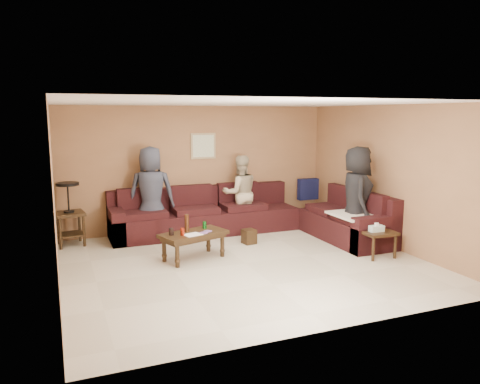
{
  "coord_description": "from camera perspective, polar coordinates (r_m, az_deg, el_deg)",
  "views": [
    {
      "loc": [
        -2.72,
        -6.58,
        2.34
      ],
      "look_at": [
        0.25,
        0.85,
        1.0
      ],
      "focal_mm": 35.0,
      "sensor_mm": 36.0,
      "label": 1
    }
  ],
  "objects": [
    {
      "name": "room",
      "position": [
        7.16,
        0.67,
        4.07
      ],
      "size": [
        5.6,
        5.5,
        2.5
      ],
      "color": "beige",
      "rests_on": "ground"
    },
    {
      "name": "sectional_sofa",
      "position": [
        9.07,
        1.75,
        -3.34
      ],
      "size": [
        4.65,
        2.9,
        0.97
      ],
      "color": "black",
      "rests_on": "ground"
    },
    {
      "name": "coffee_table",
      "position": [
        7.65,
        -5.72,
        -5.4
      ],
      "size": [
        1.18,
        0.84,
        0.73
      ],
      "rotation": [
        0.0,
        0.0,
        0.32
      ],
      "color": "#301F10",
      "rests_on": "ground"
    },
    {
      "name": "end_table_left",
      "position": [
        8.89,
        -20.11,
        -2.39
      ],
      "size": [
        0.56,
        0.56,
        1.14
      ],
      "rotation": [
        0.0,
        0.0,
        0.13
      ],
      "color": "#301F10",
      "rests_on": "ground"
    },
    {
      "name": "side_table_right",
      "position": [
        8.04,
        16.5,
        -5.0
      ],
      "size": [
        0.54,
        0.45,
        0.58
      ],
      "rotation": [
        0.0,
        0.0,
        -0.03
      ],
      "color": "#301F10",
      "rests_on": "ground"
    },
    {
      "name": "waste_bin",
      "position": [
        8.56,
        1.11,
        -5.45
      ],
      "size": [
        0.25,
        0.25,
        0.26
      ],
      "primitive_type": "cube",
      "rotation": [
        0.0,
        0.0,
        0.14
      ],
      "color": "#301F10",
      "rests_on": "ground"
    },
    {
      "name": "wall_art",
      "position": [
        9.51,
        -4.51,
        5.61
      ],
      "size": [
        0.52,
        0.04,
        0.52
      ],
      "color": "tan",
      "rests_on": "ground"
    },
    {
      "name": "person_left",
      "position": [
        8.92,
        -10.76,
        -0.1
      ],
      "size": [
        0.96,
        0.74,
        1.75
      ],
      "primitive_type": "imported",
      "rotation": [
        0.0,
        0.0,
        2.91
      ],
      "color": "#2F3341",
      "rests_on": "ground"
    },
    {
      "name": "person_middle",
      "position": [
        9.43,
        0.03,
        -0.13
      ],
      "size": [
        0.78,
        0.63,
        1.53
      ],
      "primitive_type": "imported",
      "rotation": [
        0.0,
        0.0,
        3.07
      ],
      "color": "#BCAC8C",
      "rests_on": "ground"
    },
    {
      "name": "person_right",
      "position": [
        8.61,
        14.05,
        -0.48
      ],
      "size": [
        0.87,
        1.03,
        1.78
      ],
      "primitive_type": "imported",
      "rotation": [
        0.0,
        0.0,
        1.15
      ],
      "color": "black",
      "rests_on": "ground"
    }
  ]
}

